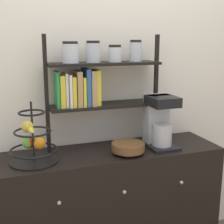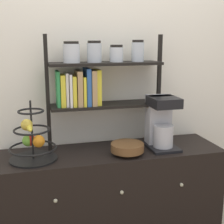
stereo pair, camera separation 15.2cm
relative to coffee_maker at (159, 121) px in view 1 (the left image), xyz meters
name	(u,v)px [view 1 (the left image)]	position (x,y,z in m)	size (l,w,h in m)	color
wall_back	(101,84)	(-0.33, 0.26, 0.24)	(7.00, 0.05, 2.60)	silver
sideboard	(113,211)	(-0.33, 0.00, -0.62)	(1.46, 0.44, 0.88)	black
coffee_maker	(159,121)	(0.00, 0.00, 0.00)	(0.19, 0.25, 0.35)	black
fruit_stand	(33,143)	(-0.85, -0.02, -0.06)	(0.29, 0.29, 0.37)	black
wooden_bowl	(128,147)	(-0.26, -0.08, -0.14)	(0.21, 0.21, 0.07)	brown
shelf_hutch	(92,79)	(-0.43, 0.12, 0.29)	(0.79, 0.20, 0.75)	black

